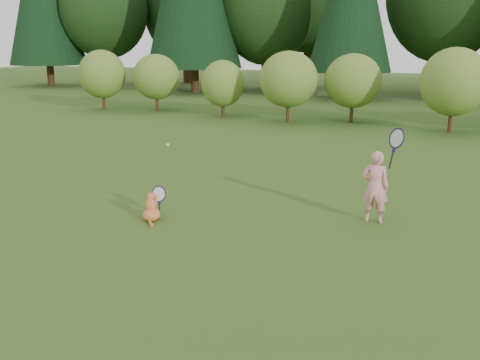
% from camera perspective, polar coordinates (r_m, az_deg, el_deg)
% --- Properties ---
extents(ground, '(100.00, 100.00, 0.00)m').
position_cam_1_polar(ground, '(9.08, -3.13, -5.33)').
color(ground, '#2F4E16').
rests_on(ground, ground).
extents(shrub_row, '(28.00, 3.00, 2.80)m').
position_cam_1_polar(shrub_row, '(21.08, 12.58, 9.61)').
color(shrub_row, '#5A7D27').
rests_on(shrub_row, ground).
extents(child, '(0.75, 0.51, 1.91)m').
position_cam_1_polar(child, '(9.54, 14.28, -0.56)').
color(child, pink).
rests_on(child, ground).
extents(cat, '(0.46, 0.75, 0.72)m').
position_cam_1_polar(cat, '(9.60, -9.42, -2.70)').
color(cat, '#C55F25').
rests_on(cat, ground).
extents(tennis_ball, '(0.07, 0.07, 0.07)m').
position_cam_1_polar(tennis_ball, '(10.10, -7.72, 3.75)').
color(tennis_ball, '#CACE18').
rests_on(tennis_ball, ground).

